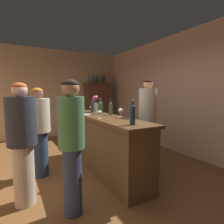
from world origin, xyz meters
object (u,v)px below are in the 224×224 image
wine_bottle_chardonnay (101,107)px  display_bottle_left (90,79)px  wine_glass_rear (121,111)px  patron_in_navy (72,140)px  display_cabinet (97,107)px  wine_bottle_syrah (133,114)px  flower_arrangement (95,104)px  wine_bottle_rose (83,106)px  display_bottle_midleft (94,79)px  wine_bottle_pinot (111,108)px  wine_glass_mid (99,113)px  wine_glass_front (91,107)px  display_bottle_right (104,79)px  patron_tall (39,129)px  cheese_plate (86,115)px  wine_bottle_merlot (92,106)px  patron_by_cabinet (22,140)px  bartender (147,121)px  bar_counter (104,143)px  display_bottle_midright (100,79)px  wine_bottle_riesling (100,108)px  display_bottle_center (97,79)px

wine_bottle_chardonnay → display_bottle_left: 2.73m
wine_glass_rear → patron_in_navy: size_ratio=0.10×
display_cabinet → wine_bottle_syrah: (-1.28, -3.95, 0.25)m
display_cabinet → flower_arrangement: bearing=-115.7°
wine_bottle_rose → display_bottle_midleft: display_bottle_midleft is taller
wine_bottle_pinot → wine_glass_mid: size_ratio=2.23×
wine_glass_front → patron_in_navy: 2.19m
display_bottle_right → patron_tall: display_bottle_right is taller
display_bottle_midleft → display_cabinet: bearing=0.0°
cheese_plate → display_bottle_left: size_ratio=0.59×
wine_bottle_merlot → wine_glass_mid: wine_bottle_merlot is taller
wine_bottle_chardonnay → wine_bottle_pinot: bearing=-83.6°
wine_glass_rear → flower_arrangement: flower_arrangement is taller
display_cabinet → wine_bottle_merlot: 2.57m
flower_arrangement → display_bottle_right: (1.31, 2.17, 0.75)m
display_cabinet → wine_bottle_chardonnay: bearing=-112.9°
wine_bottle_rose → wine_glass_rear: size_ratio=2.14×
display_bottle_right → patron_by_cabinet: 4.59m
display_bottle_right → bartender: (-0.78, -3.36, -1.02)m
bar_counter → wine_glass_front: bearing=81.3°
wine_bottle_merlot → patron_in_navy: 1.90m
display_bottle_midright → cheese_plate: bearing=-121.0°
display_bottle_right → display_bottle_midright: bearing=180.0°
wine_bottle_pinot → display_bottle_midright: bearing=68.0°
wine_bottle_riesling → display_bottle_left: 2.88m
wine_bottle_pinot → display_bottle_right: bearing=65.8°
wine_bottle_rose → display_bottle_center: 2.75m
wine_bottle_riesling → wine_bottle_merlot: bearing=91.6°
display_bottle_left → patron_in_navy: 4.43m
bar_counter → cheese_plate: (-0.21, 0.34, 0.52)m
display_cabinet → display_bottle_midleft: 1.02m
wine_bottle_riesling → display_bottle_right: size_ratio=0.98×
wine_bottle_riesling → patron_by_cabinet: size_ratio=0.20×
wine_bottle_chardonnay → display_bottle_midright: display_bottle_midright is taller
wine_bottle_riesling → wine_glass_mid: 0.61m
wine_bottle_chardonnay → wine_bottle_syrah: wine_bottle_syrah is taller
wine_bottle_chardonnay → wine_bottle_rose: 0.40m
wine_glass_mid → wine_bottle_chardonnay: bearing=62.1°
wine_bottle_syrah → wine_glass_front: wine_bottle_syrah is taller
wine_glass_front → display_bottle_midleft: display_bottle_midleft is taller
bar_counter → display_cabinet: size_ratio=1.40×
wine_bottle_chardonnay → patron_in_navy: size_ratio=0.21×
display_cabinet → wine_bottle_chardonnay: (-1.06, -2.50, 0.23)m
display_bottle_left → patron_tall: bearing=-127.8°
display_cabinet → wine_glass_mid: 3.49m
wine_bottle_chardonnay → wine_glass_front: wine_bottle_chardonnay is taller
wine_bottle_riesling → wine_bottle_merlot: 0.36m
wine_bottle_merlot → display_bottle_midleft: 2.62m
display_bottle_midleft → wine_glass_front: bearing=-115.4°
wine_bottle_pinot → cheese_plate: bearing=147.8°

